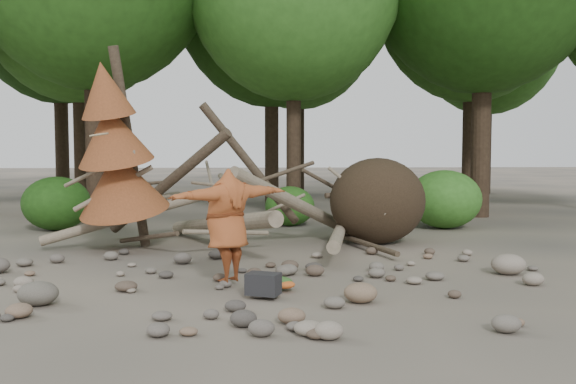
{
  "coord_description": "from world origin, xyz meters",
  "views": [
    {
      "loc": [
        -0.3,
        -10.21,
        2.22
      ],
      "look_at": [
        0.38,
        1.5,
        1.4
      ],
      "focal_mm": 40.0,
      "sensor_mm": 36.0,
      "label": 1
    }
  ],
  "objects": [
    {
      "name": "cloth_orange",
      "position": [
        0.21,
        -0.49,
        0.06
      ],
      "size": [
        0.33,
        0.27,
        0.12
      ],
      "primitive_type": "ellipsoid",
      "color": "#C05620",
      "rests_on": "ground"
    },
    {
      "name": "cloth_green",
      "position": [
        0.12,
        -0.4,
        0.08
      ],
      "size": [
        0.44,
        0.37,
        0.17
      ],
      "primitive_type": "ellipsoid",
      "color": "#315C24",
      "rests_on": "ground"
    },
    {
      "name": "frisbee_thrower",
      "position": [
        -0.68,
        -0.04,
        0.98
      ],
      "size": [
        3.19,
        1.83,
        2.37
      ],
      "color": "#9E4B23",
      "rests_on": "ground"
    },
    {
      "name": "bush_left",
      "position": [
        -5.5,
        7.2,
        0.72
      ],
      "size": [
        1.8,
        1.8,
        1.44
      ],
      "primitive_type": "ellipsoid",
      "color": "#225115",
      "rests_on": "ground"
    },
    {
      "name": "bush_mid",
      "position": [
        0.8,
        7.8,
        0.56
      ],
      "size": [
        1.4,
        1.4,
        1.12
      ],
      "primitive_type": "ellipsoid",
      "color": "#2E671D",
      "rests_on": "ground"
    },
    {
      "name": "deadfall_pile",
      "position": [
        2.02,
        4.24,
        0.95
      ],
      "size": [
        8.55,
        5.24,
        3.3
      ],
      "color": "#332619",
      "rests_on": "ground"
    },
    {
      "name": "boulder_front_left",
      "position": [
        -3.3,
        -1.14,
        0.17
      ],
      "size": [
        0.57,
        0.51,
        0.34
      ],
      "primitive_type": "ellipsoid",
      "color": "#605B50",
      "rests_on": "ground"
    },
    {
      "name": "boulder_mid_right",
      "position": [
        4.19,
        0.62,
        0.18
      ],
      "size": [
        0.6,
        0.54,
        0.36
      ],
      "primitive_type": "ellipsoid",
      "color": "gray",
      "rests_on": "ground"
    },
    {
      "name": "dead_conifer",
      "position": [
        -3.12,
        3.37,
        2.11
      ],
      "size": [
        2.06,
        2.16,
        4.35
      ],
      "color": "#4C3F30",
      "rests_on": "ground"
    },
    {
      "name": "boulder_front_right",
      "position": [
        1.26,
        -1.25,
        0.14
      ],
      "size": [
        0.48,
        0.43,
        0.29
      ],
      "primitive_type": "ellipsoid",
      "color": "#806750",
      "rests_on": "ground"
    },
    {
      "name": "ground",
      "position": [
        0.0,
        0.0,
        0.0
      ],
      "size": [
        120.0,
        120.0,
        0.0
      ],
      "primitive_type": "plane",
      "color": "#514C44",
      "rests_on": "ground"
    },
    {
      "name": "bush_right",
      "position": [
        5.0,
        7.0,
        0.8
      ],
      "size": [
        2.0,
        2.0,
        1.6
      ],
      "primitive_type": "ellipsoid",
      "color": "#397A25",
      "rests_on": "ground"
    },
    {
      "name": "backpack",
      "position": [
        -0.12,
        -0.92,
        0.16
      ],
      "size": [
        0.56,
        0.47,
        0.32
      ],
      "primitive_type": "cube",
      "rotation": [
        0.0,
        0.0,
        -0.39
      ],
      "color": "black",
      "rests_on": "ground"
    }
  ]
}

